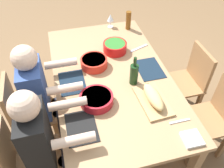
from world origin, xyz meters
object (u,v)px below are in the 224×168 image
at_px(diner_near_center, 40,92).
at_px(serving_bowl_greens, 115,47).
at_px(diner_near_right, 43,139).
at_px(chair_far_right, 214,116).
at_px(chair_far_center, 188,80).
at_px(wine_glass, 110,18).
at_px(napkin_stack, 192,139).
at_px(beer_bottle, 128,20).
at_px(dining_table, 112,81).
at_px(chair_near_center, 25,111).
at_px(serving_bowl_fruit, 94,62).
at_px(cutting_board, 153,101).
at_px(wine_bottle, 134,74).
at_px(chair_near_right, 25,159).
at_px(serving_bowl_pasta, 96,99).
at_px(bread_loaf, 153,96).

distance_m(diner_near_center, serving_bowl_greens, 0.89).
xyz_separation_m(diner_near_right, chair_far_right, (-0.00, 1.54, -0.21)).
xyz_separation_m(chair_far_center, wine_glass, (-0.86, -0.65, 0.37)).
xyz_separation_m(serving_bowl_greens, napkin_stack, (1.20, 0.26, -0.05)).
relative_size(beer_bottle, wine_glass, 1.33).
bearing_deg(diner_near_center, dining_table, 90.00).
xyz_separation_m(chair_far_center, chair_near_center, (-0.00, -1.72, 0.00)).
bearing_deg(serving_bowl_greens, serving_bowl_fruit, -54.63).
height_order(cutting_board, wine_bottle, wine_bottle).
height_order(chair_near_right, serving_bowl_pasta, chair_near_right).
bearing_deg(wine_glass, dining_table, -13.49).
bearing_deg(beer_bottle, chair_near_center, -58.72).
relative_size(serving_bowl_fruit, bread_loaf, 0.82).
height_order(chair_far_right, serving_bowl_greens, chair_far_right).
relative_size(chair_near_right, serving_bowl_pasta, 3.02).
bearing_deg(serving_bowl_fruit, cutting_board, 33.14).
bearing_deg(wine_glass, bread_loaf, 1.94).
bearing_deg(chair_far_center, bread_loaf, -56.41).
distance_m(bread_loaf, wine_glass, 1.27).
xyz_separation_m(diner_near_right, serving_bowl_pasta, (-0.22, 0.47, 0.09)).
bearing_deg(bread_loaf, serving_bowl_pasta, -103.57).
bearing_deg(dining_table, serving_bowl_greens, 160.79).
height_order(serving_bowl_fruit, bread_loaf, bread_loaf).
distance_m(chair_far_right, diner_near_center, 1.64).
relative_size(chair_near_right, wine_glass, 5.12).
distance_m(serving_bowl_greens, serving_bowl_fruit, 0.32).
height_order(serving_bowl_pasta, napkin_stack, serving_bowl_pasta).
bearing_deg(napkin_stack, diner_near_center, -127.87).
bearing_deg(napkin_stack, wine_glass, -173.83).
distance_m(serving_bowl_pasta, wine_bottle, 0.41).
bearing_deg(serving_bowl_fruit, dining_table, 36.42).
height_order(serving_bowl_fruit, wine_glass, wine_glass).
relative_size(serving_bowl_greens, serving_bowl_fruit, 0.94).
relative_size(serving_bowl_pasta, beer_bottle, 1.28).
distance_m(dining_table, diner_near_right, 0.85).
relative_size(serving_bowl_greens, bread_loaf, 0.77).
bearing_deg(cutting_board, chair_far_center, 123.59).
height_order(serving_bowl_greens, wine_glass, wine_glass).
bearing_deg(diner_near_right, chair_near_right, -90.00).
bearing_deg(diner_near_right, diner_near_center, 180.00).
distance_m(serving_bowl_greens, cutting_board, 0.79).
relative_size(dining_table, chair_near_center, 2.21).
xyz_separation_m(dining_table, chair_far_right, (0.52, 0.86, -0.18)).
bearing_deg(diner_near_right, cutting_board, 96.76).
bearing_deg(chair_far_right, chair_near_center, -106.68).
relative_size(chair_near_right, cutting_board, 2.12).
distance_m(diner_near_right, chair_near_center, 0.59).
distance_m(serving_bowl_pasta, serving_bowl_fruit, 0.48).
distance_m(chair_near_right, chair_far_center, 1.80).
relative_size(dining_table, bread_loaf, 5.86).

